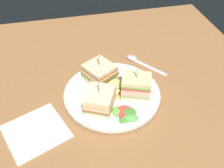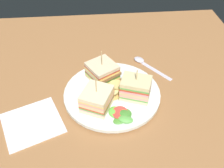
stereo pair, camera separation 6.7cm
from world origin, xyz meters
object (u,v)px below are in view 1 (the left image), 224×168
sandwich_wedge_0 (100,100)px  spoon (137,60)px  sandwich_wedge_2 (100,73)px  sandwich_wedge_1 (136,86)px  napkin (36,131)px  chip_pile (113,91)px  plate (112,94)px

sandwich_wedge_0 → spoon: 24.75cm
sandwich_wedge_2 → sandwich_wedge_1: bearing=15.0°
sandwich_wedge_2 → napkin: size_ratio=0.73×
sandwich_wedge_0 → chip_pile: size_ratio=1.33×
sandwich_wedge_0 → spoon: size_ratio=0.75×
sandwich_wedge_0 → sandwich_wedge_1: sandwich_wedge_0 is taller
plate → sandwich_wedge_2: 7.10cm
spoon → sandwich_wedge_1: bearing=123.7°
sandwich_wedge_2 → spoon: size_ratio=0.78×
chip_pile → spoon: (-11.45, -15.19, -2.83)cm
chip_pile → spoon: 19.23cm
spoon → chip_pile: bearing=105.3°
napkin → plate: bearing=-160.0°
sandwich_wedge_1 → spoon: 17.58cm
sandwich_wedge_0 → sandwich_wedge_1: bearing=-50.0°
sandwich_wedge_2 → napkin: 23.19cm
plate → napkin: size_ratio=1.91×
plate → sandwich_wedge_1: sandwich_wedge_1 is taller
sandwich_wedge_0 → plate: bearing=-16.3°
chip_pile → napkin: (20.61, 6.40, -2.98)cm
spoon → sandwich_wedge_2: bearing=83.2°
sandwich_wedge_1 → sandwich_wedge_2: sandwich_wedge_2 is taller
chip_pile → napkin: chip_pile is taller
sandwich_wedge_1 → sandwich_wedge_2: bearing=-24.5°
chip_pile → sandwich_wedge_2: bearing=-72.9°
plate → napkin: bearing=20.0°
spoon → napkin: spoon is taller
plate → napkin: 22.00cm
plate → sandwich_wedge_2: (2.21, -5.93, 3.21)cm
sandwich_wedge_0 → chip_pile: bearing=-23.8°
napkin → spoon: bearing=-146.0°
chip_pile → napkin: size_ratio=0.53×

